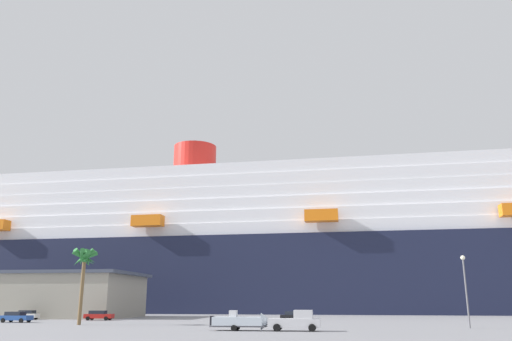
# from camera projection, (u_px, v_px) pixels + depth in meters

# --- Properties ---
(ground_plane) EXTENTS (600.00, 600.00, 0.00)m
(ground_plane) POSITION_uv_depth(u_px,v_px,m) (262.00, 319.00, 92.00)
(ground_plane) COLOR gray
(cruise_ship) EXTENTS (301.65, 62.24, 55.90)m
(cruise_ship) POSITION_uv_depth(u_px,v_px,m) (334.00, 251.00, 136.51)
(cruise_ship) COLOR #191E38
(cruise_ship) RESTS_ON ground_plane
(terminal_building) EXTENTS (51.07, 23.18, 8.61)m
(terminal_building) POSITION_uv_depth(u_px,v_px,m) (14.00, 295.00, 100.69)
(terminal_building) COLOR gray
(terminal_building) RESTS_ON ground_plane
(pickup_truck) EXTENTS (5.71, 2.54, 2.20)m
(pickup_truck) POSITION_uv_depth(u_px,v_px,m) (296.00, 321.00, 54.34)
(pickup_truck) COLOR silver
(pickup_truck) RESTS_ON ground_plane
(small_boat_on_trailer) EXTENTS (7.74, 2.30, 2.15)m
(small_boat_on_trailer) POSITION_uv_depth(u_px,v_px,m) (244.00, 322.00, 55.13)
(small_boat_on_trailer) COLOR #595960
(small_boat_on_trailer) RESTS_ON ground_plane
(palm_tree) EXTENTS (3.68, 3.64, 10.36)m
(palm_tree) POSITION_uv_depth(u_px,v_px,m) (84.00, 262.00, 70.00)
(palm_tree) COLOR brown
(palm_tree) RESTS_ON ground_plane
(street_lamp) EXTENTS (0.56, 0.56, 8.59)m
(street_lamp) POSITION_uv_depth(u_px,v_px,m) (465.00, 281.00, 61.07)
(street_lamp) COLOR slate
(street_lamp) RESTS_ON ground_plane
(parked_car_red_hatchback) EXTENTS (4.72, 2.03, 1.58)m
(parked_car_red_hatchback) POSITION_uv_depth(u_px,v_px,m) (99.00, 315.00, 84.17)
(parked_car_red_hatchback) COLOR red
(parked_car_red_hatchback) RESTS_ON ground_plane
(parked_car_white_van) EXTENTS (4.27, 2.08, 1.58)m
(parked_car_white_van) POSITION_uv_depth(u_px,v_px,m) (26.00, 315.00, 86.61)
(parked_car_white_van) COLOR white
(parked_car_white_van) RESTS_ON ground_plane
(parked_car_blue_suv) EXTENTS (4.83, 2.46, 1.58)m
(parked_car_blue_suv) POSITION_uv_depth(u_px,v_px,m) (16.00, 317.00, 75.81)
(parked_car_blue_suv) COLOR #264C99
(parked_car_blue_suv) RESTS_ON ground_plane
(parked_car_black_coupe) EXTENTS (4.57, 2.41, 1.58)m
(parked_car_black_coupe) POSITION_uv_depth(u_px,v_px,m) (294.00, 316.00, 78.68)
(parked_car_black_coupe) COLOR black
(parked_car_black_coupe) RESTS_ON ground_plane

